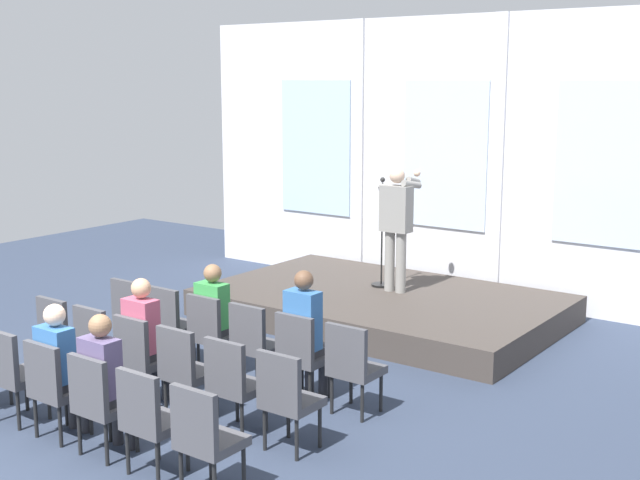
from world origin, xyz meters
TOP-DOWN VIEW (x-y plane):
  - ground_plane at (0.00, 0.00)m, footprint 18.20×18.20m
  - rear_partition at (0.04, 6.99)m, footprint 9.05×0.14m
  - stage_platform at (0.00, 5.21)m, footprint 4.69×2.98m
  - speaker at (0.10, 5.39)m, footprint 0.51×0.69m
  - mic_stand at (-0.22, 5.53)m, footprint 0.28×0.28m
  - chair_r0_c0 at (-1.57, 2.13)m, footprint 0.46×0.44m
  - chair_r0_c1 at (-0.94, 2.13)m, footprint 0.46×0.44m
  - chair_r0_c2 at (-0.31, 2.13)m, footprint 0.46×0.44m
  - audience_r0_c2 at (-0.31, 2.22)m, footprint 0.36×0.39m
  - chair_r0_c3 at (0.31, 2.13)m, footprint 0.46×0.44m
  - chair_r0_c4 at (0.94, 2.13)m, footprint 0.46×0.44m
  - audience_r0_c4 at (0.94, 2.21)m, footprint 0.36×0.39m
  - chair_r0_c5 at (1.57, 2.13)m, footprint 0.46×0.44m
  - chair_r1_c0 at (-1.57, 1.10)m, footprint 0.46×0.44m
  - chair_r1_c1 at (-0.94, 1.10)m, footprint 0.46×0.44m
  - chair_r1_c2 at (-0.31, 1.10)m, footprint 0.46×0.44m
  - audience_r1_c2 at (-0.31, 1.18)m, footprint 0.36×0.39m
  - chair_r1_c3 at (0.31, 1.10)m, footprint 0.46×0.44m
  - chair_r1_c4 at (0.94, 1.10)m, footprint 0.46×0.44m
  - chair_r1_c5 at (1.57, 1.10)m, footprint 0.46×0.44m
  - chair_r2_c1 at (-0.94, 0.07)m, footprint 0.46×0.44m
  - chair_r2_c2 at (-0.31, 0.07)m, footprint 0.46×0.44m
  - audience_r2_c2 at (-0.31, 0.15)m, footprint 0.36×0.39m
  - chair_r2_c3 at (0.31, 0.07)m, footprint 0.46×0.44m
  - audience_r2_c3 at (0.31, 0.15)m, footprint 0.36×0.39m
  - chair_r2_c4 at (0.94, 0.07)m, footprint 0.46×0.44m
  - chair_r2_c5 at (1.57, 0.07)m, footprint 0.46×0.44m

SIDE VIEW (x-z plane):
  - ground_plane at x=0.00m, z-range 0.00..0.00m
  - stage_platform at x=0.00m, z-range 0.00..0.37m
  - chair_r0_c0 at x=-1.57m, z-range 0.06..1.00m
  - chair_r0_c1 at x=-0.94m, z-range 0.06..1.00m
  - chair_r0_c2 at x=-0.31m, z-range 0.06..1.00m
  - chair_r0_c3 at x=0.31m, z-range 0.06..1.00m
  - chair_r0_c4 at x=0.94m, z-range 0.06..1.00m
  - chair_r0_c5 at x=1.57m, z-range 0.06..1.00m
  - chair_r1_c0 at x=-1.57m, z-range 0.06..1.00m
  - chair_r1_c1 at x=-0.94m, z-range 0.06..1.00m
  - chair_r1_c2 at x=-0.31m, z-range 0.06..1.00m
  - chair_r1_c3 at x=0.31m, z-range 0.06..1.00m
  - chair_r1_c4 at x=0.94m, z-range 0.06..1.00m
  - chair_r1_c5 at x=1.57m, z-range 0.06..1.00m
  - chair_r2_c1 at x=-0.94m, z-range 0.06..1.00m
  - chair_r2_c2 at x=-0.31m, z-range 0.06..1.00m
  - chair_r2_c3 at x=0.31m, z-range 0.06..1.00m
  - chair_r2_c4 at x=0.94m, z-range 0.06..1.00m
  - chair_r2_c5 at x=1.57m, z-range 0.06..1.00m
  - mic_stand at x=-0.22m, z-range -0.07..1.48m
  - audience_r0_c2 at x=-0.31m, z-range 0.07..1.35m
  - audience_r2_c2 at x=-0.31m, z-range 0.07..1.35m
  - audience_r2_c3 at x=0.31m, z-range 0.07..1.36m
  - audience_r1_c2 at x=-0.31m, z-range 0.07..1.39m
  - audience_r0_c4 at x=0.94m, z-range 0.07..1.45m
  - speaker at x=0.10m, z-range 0.51..2.23m
  - rear_partition at x=0.04m, z-range 0.00..4.20m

